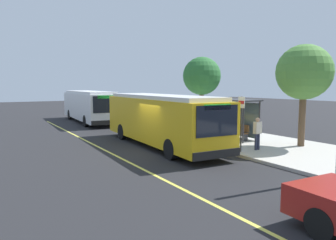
{
  "coord_description": "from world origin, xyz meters",
  "views": [
    {
      "loc": [
        14.74,
        -8.01,
        3.49
      ],
      "look_at": [
        -0.09,
        0.87,
        1.62
      ],
      "focal_mm": 34.21,
      "sensor_mm": 36.0,
      "label": 1
    }
  ],
  "objects_px": {
    "transit_bus_second": "(89,105)",
    "transit_bus_main": "(161,118)",
    "waiting_bench": "(238,132)",
    "route_sign_post": "(241,116)",
    "pedestrian_commuter": "(257,131)"
  },
  "relations": [
    {
      "from": "transit_bus_second",
      "to": "transit_bus_main",
      "type": "bearing_deg",
      "value": -0.6
    },
    {
      "from": "waiting_bench",
      "to": "route_sign_post",
      "type": "relative_size",
      "value": 0.57
    },
    {
      "from": "transit_bus_second",
      "to": "pedestrian_commuter",
      "type": "relative_size",
      "value": 6.73
    },
    {
      "from": "transit_bus_second",
      "to": "pedestrian_commuter",
      "type": "distance_m",
      "value": 18.57
    },
    {
      "from": "transit_bus_second",
      "to": "route_sign_post",
      "type": "xyz_separation_m",
      "value": [
        18.21,
        2.15,
        0.34
      ]
    },
    {
      "from": "waiting_bench",
      "to": "pedestrian_commuter",
      "type": "distance_m",
      "value": 3.33
    },
    {
      "from": "transit_bus_second",
      "to": "route_sign_post",
      "type": "bearing_deg",
      "value": 6.75
    },
    {
      "from": "waiting_bench",
      "to": "pedestrian_commuter",
      "type": "xyz_separation_m",
      "value": [
        2.97,
        -1.42,
        0.48
      ]
    },
    {
      "from": "waiting_bench",
      "to": "pedestrian_commuter",
      "type": "relative_size",
      "value": 0.95
    },
    {
      "from": "transit_bus_main",
      "to": "pedestrian_commuter",
      "type": "xyz_separation_m",
      "value": [
        4.18,
        3.39,
        -0.5
      ]
    },
    {
      "from": "pedestrian_commuter",
      "to": "transit_bus_second",
      "type": "bearing_deg",
      "value": -169.96
    },
    {
      "from": "waiting_bench",
      "to": "transit_bus_main",
      "type": "bearing_deg",
      "value": -104.16
    },
    {
      "from": "transit_bus_main",
      "to": "pedestrian_commuter",
      "type": "height_order",
      "value": "transit_bus_main"
    },
    {
      "from": "transit_bus_second",
      "to": "route_sign_post",
      "type": "distance_m",
      "value": 18.34
    },
    {
      "from": "transit_bus_main",
      "to": "route_sign_post",
      "type": "bearing_deg",
      "value": 29.27
    }
  ]
}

